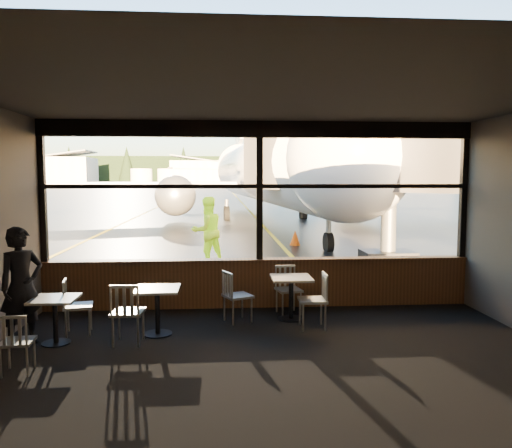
{
  "coord_description": "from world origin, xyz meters",
  "views": [
    {
      "loc": [
        -0.75,
        -9.3,
        2.45
      ],
      "look_at": [
        0.01,
        1.0,
        1.5
      ],
      "focal_mm": 35.0,
      "sensor_mm": 36.0,
      "label": 1
    }
  ],
  "objects": [
    {
      "name": "chair_mid_w",
      "position": [
        -2.97,
        -1.46,
        0.44
      ],
      "size": [
        0.57,
        0.57,
        0.89
      ],
      "primitive_type": null,
      "rotation": [
        0.0,
        0.0,
        -1.38
      ],
      "color": "#B2ADA0",
      "rests_on": "carpet_floor"
    },
    {
      "name": "window_transom",
      "position": [
        0.0,
        0.0,
        2.3
      ],
      "size": [
        8.0,
        0.1,
        0.08
      ],
      "primitive_type": "cube",
      "color": "black",
      "rests_on": "ground"
    },
    {
      "name": "chair_near_e",
      "position": [
        0.75,
        -1.42,
        0.46
      ],
      "size": [
        0.51,
        0.51,
        0.92
      ],
      "primitive_type": null,
      "rotation": [
        0.0,
        0.0,
        1.55
      ],
      "color": "beige",
      "rests_on": "carpet_floor"
    },
    {
      "name": "airliner",
      "position": [
        2.05,
        19.22,
        5.54
      ],
      "size": [
        32.7,
        38.3,
        11.07
      ],
      "primitive_type": null,
      "rotation": [
        0.0,
        0.0,
        0.07
      ],
      "color": "white",
      "rests_on": "ground_plane"
    },
    {
      "name": "window_sill",
      "position": [
        0.0,
        0.0,
        0.45
      ],
      "size": [
        8.0,
        0.28,
        0.9
      ],
      "primitive_type": "cube",
      "color": "#5A331B",
      "rests_on": "ground"
    },
    {
      "name": "chair_near_n",
      "position": [
        0.48,
        -0.55,
        0.44
      ],
      "size": [
        0.57,
        0.57,
        0.88
      ],
      "primitive_type": null,
      "rotation": [
        0.0,
        0.0,
        3.34
      ],
      "color": "beige",
      "rests_on": "carpet_floor"
    },
    {
      "name": "fuel_tank_c",
      "position": [
        -10.0,
        182.0,
        3.0
      ],
      "size": [
        8.0,
        8.0,
        6.0
      ],
      "primitive_type": "cylinder",
      "color": "silver",
      "rests_on": "ground_plane"
    },
    {
      "name": "passenger",
      "position": [
        -3.64,
        -1.9,
        0.87
      ],
      "size": [
        0.75,
        0.75,
        1.75
      ],
      "primitive_type": "imported",
      "rotation": [
        0.0,
        0.0,
        0.79
      ],
      "color": "black",
      "rests_on": "carpet_floor"
    },
    {
      "name": "fuel_tank_a",
      "position": [
        -30.0,
        182.0,
        3.0
      ],
      "size": [
        8.0,
        8.0,
        6.0
      ],
      "primitive_type": "cylinder",
      "color": "silver",
      "rests_on": "ground_plane"
    },
    {
      "name": "treeline",
      "position": [
        0.0,
        210.0,
        6.0
      ],
      "size": [
        360.0,
        3.0,
        12.0
      ],
      "primitive_type": "cube",
      "color": "black",
      "rests_on": "ground_plane"
    },
    {
      "name": "window_header",
      "position": [
        0.0,
        0.0,
        3.35
      ],
      "size": [
        8.0,
        0.18,
        0.3
      ],
      "primitive_type": "cube",
      "color": "black",
      "rests_on": "ground"
    },
    {
      "name": "ceiling",
      "position": [
        0.0,
        -3.0,
        3.5
      ],
      "size": [
        8.0,
        6.0,
        0.04
      ],
      "primitive_type": "cube",
      "color": "#38332D",
      "rests_on": "ground"
    },
    {
      "name": "cafe_table_near",
      "position": [
        0.48,
        -0.9,
        0.38
      ],
      "size": [
        0.69,
        0.69,
        0.76
      ],
      "primitive_type": null,
      "color": "gray",
      "rests_on": "carpet_floor"
    },
    {
      "name": "ground_crew",
      "position": [
        -1.1,
        4.71,
        0.97
      ],
      "size": [
        1.18,
        1.1,
        1.94
      ],
      "primitive_type": "imported",
      "rotation": [
        0.0,
        0.0,
        3.64
      ],
      "color": "#BFF219",
      "rests_on": "ground_plane"
    },
    {
      "name": "carpet_floor",
      "position": [
        0.0,
        -3.0,
        0.01
      ],
      "size": [
        8.0,
        6.0,
        0.01
      ],
      "primitive_type": "cube",
      "color": "black",
      "rests_on": "ground"
    },
    {
      "name": "cone_nose",
      "position": [
        2.01,
        8.7,
        0.27
      ],
      "size": [
        0.39,
        0.39,
        0.55
      ],
      "primitive_type": "cone",
      "color": "orange",
      "rests_on": "ground_plane"
    },
    {
      "name": "chair_left_s",
      "position": [
        -3.29,
        -3.02,
        0.4
      ],
      "size": [
        0.46,
        0.46,
        0.8
      ],
      "primitive_type": null,
      "rotation": [
        0.0,
        0.0,
        0.07
      ],
      "color": "#B8B4A6",
      "rests_on": "carpet_floor"
    },
    {
      "name": "fuel_tank_b",
      "position": [
        -20.0,
        182.0,
        3.0
      ],
      "size": [
        8.0,
        8.0,
        6.0
      ],
      "primitive_type": "cylinder",
      "color": "silver",
      "rests_on": "ground_plane"
    },
    {
      "name": "ground_plane",
      "position": [
        0.0,
        120.0,
        0.0
      ],
      "size": [
        520.0,
        520.0,
        0.0
      ],
      "primitive_type": "plane",
      "color": "black",
      "rests_on": "ground"
    },
    {
      "name": "hangar_right",
      "position": [
        60.0,
        178.0,
        6.0
      ],
      "size": [
        50.0,
        20.0,
        12.0
      ],
      "primitive_type": null,
      "color": "silver",
      "rests_on": "ground_plane"
    },
    {
      "name": "mullion_right",
      "position": [
        3.95,
        0.0,
        2.2
      ],
      "size": [
        0.12,
        0.12,
        2.6
      ],
      "primitive_type": "cube",
      "color": "black",
      "rests_on": "ground"
    },
    {
      "name": "mullion_left",
      "position": [
        -3.95,
        0.0,
        2.2
      ],
      "size": [
        0.12,
        0.12,
        2.6
      ],
      "primitive_type": "cube",
      "color": "black",
      "rests_on": "ground"
    },
    {
      "name": "chair_near_w",
      "position": [
        -0.45,
        -0.98,
        0.45
      ],
      "size": [
        0.65,
        0.65,
        0.9
      ],
      "primitive_type": null,
      "rotation": [
        0.0,
        0.0,
        -1.15
      ],
      "color": "#BAB4A8",
      "rests_on": "carpet_floor"
    },
    {
      "name": "chair_mid_s",
      "position": [
        -2.1,
        -1.99,
        0.47
      ],
      "size": [
        0.54,
        0.54,
        0.94
      ],
      "primitive_type": null,
      "rotation": [
        0.0,
        0.0,
        -0.06
      ],
      "color": "#AAA699",
      "rests_on": "carpet_floor"
    },
    {
      "name": "cafe_table_mid",
      "position": [
        -1.73,
        -1.58,
        0.37
      ],
      "size": [
        0.68,
        0.68,
        0.75
      ],
      "primitive_type": null,
      "color": "#A5A097",
      "rests_on": "carpet_floor"
    },
    {
      "name": "hangar_mid",
      "position": [
        0.0,
        185.0,
        5.0
      ],
      "size": [
        38.0,
        15.0,
        10.0
      ],
      "primitive_type": null,
      "color": "silver",
      "rests_on": "ground_plane"
    },
    {
      "name": "wall_back",
      "position": [
        0.0,
        -6.0,
        1.75
      ],
      "size": [
        8.0,
        0.04,
        3.5
      ],
      "primitive_type": "cube",
      "color": "#514941",
      "rests_on": "ground"
    },
    {
      "name": "jet_bridge",
      "position": [
        3.6,
        5.5,
        2.39
      ],
      "size": [
        8.98,
        10.98,
        4.79
      ],
      "primitive_type": null,
      "color": "#2D2D30",
      "rests_on": "ground_plane"
    },
    {
      "name": "mullion_centre",
      "position": [
        0.0,
        0.0,
        2.2
      ],
      "size": [
        0.12,
        0.12,
        2.6
      ],
      "primitive_type": "cube",
      "color": "black",
      "rests_on": "ground"
    },
    {
      "name": "hangar_left",
      "position": [
        -70.0,
        180.0,
        5.5
      ],
      "size": [
        45.0,
        18.0,
        11.0
      ],
      "primitive_type": null,
      "color": "silver",
      "rests_on": "ground_plane"
    },
    {
      "name": "cafe_table_left",
      "position": [
        -3.18,
        -1.91,
        0.35
      ],
      "size": [
        0.63,
        0.63,
        0.7
      ],
      "primitive_type": null,
      "color": "#9D9990",
      "rests_on": "carpet_floor"
    }
  ]
}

